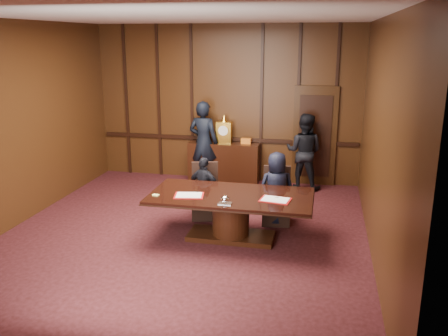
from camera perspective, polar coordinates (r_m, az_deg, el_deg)
name	(u,v)px	position (r m, az deg, el deg)	size (l,w,h in m)	color
room	(187,133)	(7.57, -4.50, 4.18)	(7.00, 7.04, 3.50)	black
sideboard	(224,161)	(10.81, 0.01, 0.90)	(1.60, 0.45, 1.54)	black
conference_table	(231,209)	(7.70, 0.83, -4.97)	(2.62, 1.32, 0.76)	black
folder_left	(189,195)	(7.57, -4.23, -3.30)	(0.51, 0.41, 0.02)	#A6100F
folder_right	(275,200)	(7.39, 6.20, -3.81)	(0.51, 0.40, 0.02)	#A6100F
inkstand	(225,200)	(7.18, 0.14, -3.91)	(0.20, 0.14, 0.12)	white
notepad	(156,195)	(7.65, -8.22, -3.23)	(0.10, 0.07, 0.01)	#FDFA7B
chair_left	(205,201)	(8.71, -2.28, -4.03)	(0.58, 0.58, 0.99)	black
chair_right	(276,206)	(8.50, 6.30, -4.63)	(0.52, 0.52, 0.99)	black
signatory_left	(204,188)	(8.55, -2.38, -2.45)	(0.67, 0.28, 1.14)	black
signatory_right	(276,189)	(8.31, 6.33, -2.49)	(0.64, 0.41, 1.30)	black
witness_left	(203,142)	(10.66, -2.49, 3.11)	(0.68, 0.44, 1.86)	black
witness_right	(304,152)	(10.35, 9.61, 1.97)	(0.80, 0.63, 1.65)	black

